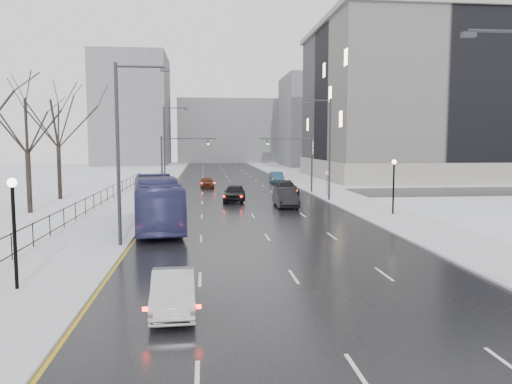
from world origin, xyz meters
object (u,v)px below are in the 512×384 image
object	(u,v)px
sedan_center_near	(234,193)
sedan_right_distant	(277,177)
sedan_left_near	(173,292)
mast_signal_left	(172,158)
no_uturn_sign	(327,175)
streetlight_r_mid	(327,144)
tree_park_e	(60,200)
lamppost_r_mid	(394,179)
sedan_right_near	(286,198)
streetlight_l_far	(166,144)
sedan_right_far	(286,189)
sedan_center_far	(207,182)
mast_signal_right	(303,157)
streetlight_l_near	(122,145)
lamppost_l	(14,217)
bus	(157,202)
tree_park_d	(30,214)

from	to	relation	value
sedan_center_near	sedan_right_distant	world-z (taller)	sedan_center_near
sedan_center_near	sedan_left_near	bearing A→B (deg)	-89.71
mast_signal_left	no_uturn_sign	xyz separation A→B (m)	(16.53, -4.00, -1.81)
streetlight_r_mid	sedan_right_distant	xyz separation A→B (m)	(-1.67, 22.43, -4.79)
tree_park_e	sedan_left_near	world-z (taller)	tree_park_e
lamppost_r_mid	sedan_right_near	xyz separation A→B (m)	(-7.57, 5.99, -2.06)
sedan_left_near	sedan_right_near	size ratio (longest dim) A/B	0.80
tree_park_e	sedan_center_near	world-z (taller)	tree_park_e
streetlight_l_far	no_uturn_sign	size ratio (longest dim) A/B	3.70
sedan_right_far	sedan_center_far	size ratio (longest dim) A/B	1.34
sedan_center_near	lamppost_r_mid	bearing A→B (deg)	-34.21
streetlight_l_far	sedan_right_near	size ratio (longest dim) A/B	1.95
tree_park_e	mast_signal_right	size ratio (longest dim) A/B	2.08
streetlight_r_mid	sedan_center_far	distance (m)	20.26
tree_park_e	mast_signal_left	xyz separation A→B (m)	(10.87, 4.00, 4.11)
streetlight_l_near	streetlight_r_mid	bearing A→B (deg)	50.76
sedan_right_distant	sedan_right_far	bearing A→B (deg)	-94.19
sedan_left_near	sedan_right_far	xyz separation A→B (m)	(9.86, 36.00, 0.11)
lamppost_l	mast_signal_right	bearing A→B (deg)	63.02
streetlight_l_far	bus	distance (m)	25.83
mast_signal_right	mast_signal_left	xyz separation A→B (m)	(-14.65, 0.00, 0.00)
no_uturn_sign	sedan_center_near	world-z (taller)	no_uturn_sign
no_uturn_sign	sedan_center_near	xyz separation A→B (m)	(-10.06, -3.41, -1.42)
streetlight_l_far	sedan_right_near	xyz separation A→B (m)	(11.60, -16.01, -4.73)
tree_park_d	no_uturn_sign	xyz separation A→B (m)	(27.00, 10.00, 2.30)
streetlight_l_near	sedan_center_near	xyz separation A→B (m)	(7.31, 20.59, -4.74)
tree_park_d	sedan_center_near	xyz separation A→B (m)	(16.94, 6.59, 0.88)
lamppost_l	bus	bearing A→B (deg)	74.57
mast_signal_left	sedan_right_near	world-z (taller)	mast_signal_left
tree_park_e	lamppost_l	xyz separation A→B (m)	(7.20, -32.00, 2.94)
tree_park_e	sedan_right_far	world-z (taller)	tree_park_e
mast_signal_left	sedan_right_distant	world-z (taller)	mast_signal_left
lamppost_r_mid	sedan_center_far	world-z (taller)	lamppost_r_mid
lamppost_r_mid	sedan_left_near	xyz separation A→B (m)	(-15.87, -20.88, -2.23)
sedan_left_near	sedan_right_distant	size ratio (longest dim) A/B	0.86
sedan_right_near	sedan_left_near	bearing A→B (deg)	-106.64
tree_park_e	sedan_center_far	distance (m)	18.97
mast_signal_right	sedan_left_near	size ratio (longest dim) A/B	1.58
streetlight_r_mid	sedan_right_near	world-z (taller)	streetlight_r_mid
mast_signal_right	sedan_right_far	xyz separation A→B (m)	(-2.34, -2.88, -3.28)
sedan_center_near	sedan_right_near	world-z (taller)	sedan_right_near
lamppost_r_mid	sedan_center_far	xyz separation A→B (m)	(-14.43, 25.88, -2.22)
lamppost_r_mid	sedan_right_distant	xyz separation A→B (m)	(-4.50, 32.43, -2.12)
streetlight_r_mid	streetlight_l_far	distance (m)	20.27
tree_park_e	streetlight_l_far	xyz separation A→B (m)	(10.03, 8.00, 5.62)
mast_signal_right	no_uturn_sign	bearing A→B (deg)	-64.89
tree_park_d	sedan_center_far	size ratio (longest dim) A/B	3.10
tree_park_d	lamppost_r_mid	world-z (taller)	tree_park_d
mast_signal_right	lamppost_r_mid	bearing A→B (deg)	-78.46
streetlight_r_mid	sedan_right_far	bearing A→B (deg)	121.84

